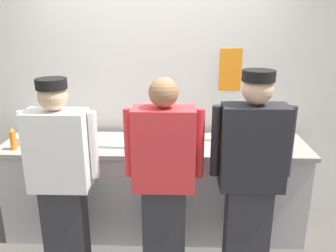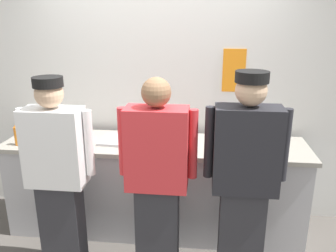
% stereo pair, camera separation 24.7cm
% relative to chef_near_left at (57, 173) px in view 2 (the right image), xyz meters
% --- Properties ---
extents(ground_plane, '(9.00, 9.00, 0.00)m').
position_rel_chef_near_left_xyz_m(ground_plane, '(0.69, 0.29, -0.89)').
color(ground_plane, '#514C47').
extents(wall_back, '(4.52, 0.11, 2.68)m').
position_rel_chef_near_left_xyz_m(wall_back, '(0.69, 1.10, 0.45)').
color(wall_back, silver).
rests_on(wall_back, ground).
extents(prep_counter, '(2.88, 0.65, 0.93)m').
position_rel_chef_near_left_xyz_m(prep_counter, '(0.69, 0.64, -0.42)').
color(prep_counter, '#B2B2B7').
rests_on(prep_counter, ground).
extents(chef_near_left, '(0.60, 0.24, 1.66)m').
position_rel_chef_near_left_xyz_m(chef_near_left, '(0.00, 0.00, 0.00)').
color(chef_near_left, '#2D2D33').
rests_on(chef_near_left, ground).
extents(chef_center, '(0.61, 0.24, 1.67)m').
position_rel_chef_near_left_xyz_m(chef_center, '(0.81, -0.00, -0.00)').
color(chef_center, '#2D2D33').
rests_on(chef_center, ground).
extents(chef_far_right, '(0.62, 0.24, 1.73)m').
position_rel_chef_near_left_xyz_m(chef_far_right, '(1.47, -0.01, 0.04)').
color(chef_far_right, '#2D2D33').
rests_on(chef_far_right, ground).
extents(plate_stack_front, '(0.24, 0.24, 0.05)m').
position_rel_chef_near_left_xyz_m(plate_stack_front, '(-0.10, 0.65, 0.07)').
color(plate_stack_front, white).
rests_on(plate_stack_front, prep_counter).
extents(plate_stack_rear, '(0.24, 0.24, 0.06)m').
position_rel_chef_near_left_xyz_m(plate_stack_rear, '(0.94, 0.56, 0.08)').
color(plate_stack_rear, white).
rests_on(plate_stack_rear, prep_counter).
extents(mixing_bowl_steel, '(0.36, 0.36, 0.11)m').
position_rel_chef_near_left_xyz_m(mixing_bowl_steel, '(1.52, 0.70, 0.10)').
color(mixing_bowl_steel, '#B7BABF').
rests_on(mixing_bowl_steel, prep_counter).
extents(sheet_tray, '(0.46, 0.34, 0.02)m').
position_rel_chef_near_left_xyz_m(sheet_tray, '(0.40, 0.64, 0.06)').
color(sheet_tray, '#B7BABF').
rests_on(sheet_tray, prep_counter).
extents(squeeze_bottle_primary, '(0.05, 0.05, 0.19)m').
position_rel_chef_near_left_xyz_m(squeeze_bottle_primary, '(0.61, 0.82, 0.14)').
color(squeeze_bottle_primary, '#56A333').
rests_on(squeeze_bottle_primary, prep_counter).
extents(squeeze_bottle_secondary, '(0.05, 0.05, 0.21)m').
position_rel_chef_near_left_xyz_m(squeeze_bottle_secondary, '(-0.57, 0.45, 0.15)').
color(squeeze_bottle_secondary, orange).
rests_on(squeeze_bottle_secondary, prep_counter).
extents(ramekin_orange_sauce, '(0.08, 0.08, 0.04)m').
position_rel_chef_near_left_xyz_m(ramekin_orange_sauce, '(-0.43, 0.57, 0.07)').
color(ramekin_orange_sauce, white).
rests_on(ramekin_orange_sauce, prep_counter).
extents(ramekin_green_sauce, '(0.09, 0.09, 0.04)m').
position_rel_chef_near_left_xyz_m(ramekin_green_sauce, '(1.24, 0.74, 0.06)').
color(ramekin_green_sauce, white).
rests_on(ramekin_green_sauce, prep_counter).
extents(ramekin_red_sauce, '(0.11, 0.11, 0.05)m').
position_rel_chef_near_left_xyz_m(ramekin_red_sauce, '(-0.52, 0.77, 0.07)').
color(ramekin_red_sauce, white).
rests_on(ramekin_red_sauce, prep_counter).
extents(deli_cup, '(0.09, 0.09, 0.08)m').
position_rel_chef_near_left_xyz_m(deli_cup, '(-0.56, 0.55, 0.09)').
color(deli_cup, white).
rests_on(deli_cup, prep_counter).
extents(chefs_knife, '(0.28, 0.03, 0.02)m').
position_rel_chef_near_left_xyz_m(chefs_knife, '(0.91, 0.52, 0.05)').
color(chefs_knife, '#B7BABF').
rests_on(chefs_knife, prep_counter).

